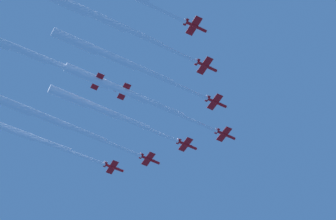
{
  "coord_description": "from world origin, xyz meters",
  "views": [
    {
      "loc": [
        21.56,
        126.16,
        0.97
      ],
      "look_at": [
        0.0,
        0.0,
        200.55
      ],
      "focal_mm": 64.17,
      "sensor_mm": 36.0,
      "label": 1
    }
  ],
  "objects_px": {
    "jet_starboard_inner": "(112,57)",
    "jet_starboard_mid": "(103,19)",
    "jet_port_outer": "(11,130)",
    "jet_port_mid": "(46,118)",
    "jet_trail_port": "(25,52)",
    "jet_lead": "(124,91)",
    "jet_port_inner": "(99,109)"
  },
  "relations": [
    {
      "from": "jet_port_outer",
      "to": "jet_port_inner",
      "type": "bearing_deg",
      "value": 154.16
    },
    {
      "from": "jet_trail_port",
      "to": "jet_lead",
      "type": "bearing_deg",
      "value": -164.98
    },
    {
      "from": "jet_lead",
      "to": "jet_starboard_mid",
      "type": "distance_m",
      "value": 31.39
    },
    {
      "from": "jet_starboard_inner",
      "to": "jet_trail_port",
      "type": "height_order",
      "value": "jet_trail_port"
    },
    {
      "from": "jet_lead",
      "to": "jet_port_mid",
      "type": "relative_size",
      "value": 0.99
    },
    {
      "from": "jet_port_inner",
      "to": "jet_starboard_inner",
      "type": "relative_size",
      "value": 0.9
    },
    {
      "from": "jet_starboard_mid",
      "to": "jet_port_outer",
      "type": "distance_m",
      "value": 64.45
    },
    {
      "from": "jet_port_mid",
      "to": "jet_starboard_mid",
      "type": "relative_size",
      "value": 1.07
    },
    {
      "from": "jet_starboard_inner",
      "to": "jet_starboard_mid",
      "type": "height_order",
      "value": "jet_starboard_mid"
    },
    {
      "from": "jet_port_outer",
      "to": "jet_trail_port",
      "type": "relative_size",
      "value": 1.1
    },
    {
      "from": "jet_lead",
      "to": "jet_starboard_inner",
      "type": "bearing_deg",
      "value": 67.18
    },
    {
      "from": "jet_lead",
      "to": "jet_port_mid",
      "type": "xyz_separation_m",
      "value": [
        28.92,
        -17.04,
        -0.51
      ]
    },
    {
      "from": "jet_lead",
      "to": "jet_trail_port",
      "type": "height_order",
      "value": "jet_trail_port"
    },
    {
      "from": "jet_starboard_inner",
      "to": "jet_trail_port",
      "type": "xyz_separation_m",
      "value": [
        32.38,
        -4.21,
        1.6
      ]
    },
    {
      "from": "jet_port_mid",
      "to": "jet_port_outer",
      "type": "bearing_deg",
      "value": -35.91
    },
    {
      "from": "jet_port_inner",
      "to": "jet_port_mid",
      "type": "bearing_deg",
      "value": -17.81
    },
    {
      "from": "jet_lead",
      "to": "jet_port_inner",
      "type": "relative_size",
      "value": 1.13
    },
    {
      "from": "jet_starboard_mid",
      "to": "jet_lead",
      "type": "bearing_deg",
      "value": -111.37
    },
    {
      "from": "jet_starboard_mid",
      "to": "jet_port_mid",
      "type": "bearing_deg",
      "value": -69.29
    },
    {
      "from": "jet_lead",
      "to": "jet_trail_port",
      "type": "xyz_separation_m",
      "value": [
        38.5,
        10.33,
        0.64
      ]
    },
    {
      "from": "jet_port_mid",
      "to": "jet_starboard_mid",
      "type": "height_order",
      "value": "jet_port_mid"
    },
    {
      "from": "jet_lead",
      "to": "jet_port_inner",
      "type": "distance_m",
      "value": 13.64
    },
    {
      "from": "jet_starboard_inner",
      "to": "jet_port_outer",
      "type": "height_order",
      "value": "jet_port_outer"
    },
    {
      "from": "jet_port_mid",
      "to": "jet_starboard_mid",
      "type": "bearing_deg",
      "value": 110.71
    },
    {
      "from": "jet_trail_port",
      "to": "jet_starboard_mid",
      "type": "bearing_deg",
      "value": 145.09
    },
    {
      "from": "jet_port_outer",
      "to": "jet_starboard_mid",
      "type": "bearing_deg",
      "value": 119.1
    },
    {
      "from": "jet_port_outer",
      "to": "jet_trail_port",
      "type": "height_order",
      "value": "jet_port_outer"
    },
    {
      "from": "jet_lead",
      "to": "jet_port_mid",
      "type": "distance_m",
      "value": 33.57
    },
    {
      "from": "jet_port_mid",
      "to": "jet_port_inner",
      "type": "bearing_deg",
      "value": 162.19
    },
    {
      "from": "jet_starboard_inner",
      "to": "jet_trail_port",
      "type": "distance_m",
      "value": 32.69
    },
    {
      "from": "jet_starboard_inner",
      "to": "jet_trail_port",
      "type": "relative_size",
      "value": 1.07
    },
    {
      "from": "jet_port_outer",
      "to": "jet_trail_port",
      "type": "distance_m",
      "value": 37.64
    }
  ]
}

